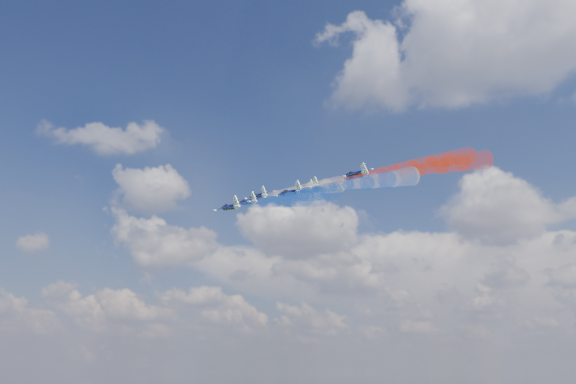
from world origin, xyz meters
The scene contains 16 objects.
jet_lead centered at (6.81, 28.17, 141.29)m, with size 9.12×11.40×3.04m, color black, non-canonical shape.
trail_lead centered at (26.24, 17.06, 137.31)m, with size 3.80×35.40×3.80m, color white, non-canonical shape.
jet_inner_left centered at (11.13, 17.17, 136.45)m, with size 9.12×11.40×3.04m, color black, non-canonical shape.
trail_inner_left centered at (30.55, 6.06, 132.46)m, with size 3.80×35.40×3.80m, color blue, non-canonical shape.
jet_inner_right centered at (20.67, 31.56, 142.61)m, with size 9.12×11.40×3.04m, color black, non-canonical shape.
trail_inner_right centered at (40.10, 20.44, 138.63)m, with size 3.80×35.40×3.80m, color red, non-canonical shape.
jet_outer_left centered at (15.19, 4.53, 131.80)m, with size 9.12×11.40×3.04m, color black, non-canonical shape.
trail_outer_left centered at (34.62, -6.59, 127.81)m, with size 3.80×35.40×3.80m, color blue, non-canonical shape.
jet_center_third centered at (26.59, 18.96, 137.47)m, with size 9.12×11.40×3.04m, color black, non-canonical shape.
trail_center_third centered at (46.01, 7.85, 133.49)m, with size 3.80×35.40×3.80m, color white, non-canonical shape.
jet_outer_right centered at (33.84, 32.97, 144.40)m, with size 9.12×11.40×3.04m, color black, non-canonical shape.
trail_outer_right centered at (53.27, 21.85, 140.42)m, with size 3.80×35.40×3.80m, color red, non-canonical shape.
jet_rear_left centered at (30.87, 5.48, 133.14)m, with size 9.12×11.40×3.04m, color black, non-canonical shape.
trail_rear_left centered at (50.29, -5.64, 129.15)m, with size 3.80×35.40×3.80m, color blue, non-canonical shape.
jet_rear_right centered at (39.84, 20.74, 138.90)m, with size 9.12×11.40×3.04m, color black, non-canonical shape.
trail_rear_right centered at (59.26, 9.63, 134.92)m, with size 3.80×35.40×3.80m, color red, non-canonical shape.
Camera 1 is at (100.03, -108.74, 95.29)m, focal length 39.53 mm.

